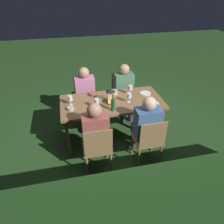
{
  "coord_description": "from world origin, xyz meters",
  "views": [
    {
      "loc": [
        0.69,
        3.09,
        2.59
      ],
      "look_at": [
        0.0,
        0.0,
        0.53
      ],
      "focal_mm": 33.63,
      "sensor_mm": 36.0,
      "label": 1
    }
  ],
  "objects": [
    {
      "name": "bowl_bread",
      "position": [
        -0.09,
        -0.27,
        0.78
      ],
      "size": [
        0.16,
        0.16,
        0.06
      ],
      "color": "#BCAD8E",
      "rests_on": "dining_table"
    },
    {
      "name": "wine_glass_a",
      "position": [
        0.29,
        0.16,
        0.87
      ],
      "size": [
        0.08,
        0.08,
        0.17
      ],
      "color": "silver",
      "rests_on": "dining_table"
    },
    {
      "name": "chair_side_left_a",
      "position": [
        -0.4,
        -0.81,
        0.49
      ],
      "size": [
        0.42,
        0.4,
        0.87
      ],
      "color": "#937047",
      "rests_on": "ground"
    },
    {
      "name": "dining_table",
      "position": [
        0.0,
        0.0,
        0.7
      ],
      "size": [
        1.78,
        0.84,
        0.75
      ],
      "color": "olive",
      "rests_on": "ground"
    },
    {
      "name": "green_bottle_on_table",
      "position": [
        0.05,
        0.29,
        0.86
      ],
      "size": [
        0.07,
        0.07,
        0.29
      ],
      "color": "#1E5B2D",
      "rests_on": "dining_table"
    },
    {
      "name": "person_in_rust",
      "position": [
        0.4,
        0.62,
        0.64
      ],
      "size": [
        0.38,
        0.47,
        1.15
      ],
      "color": "#9E4C47",
      "rests_on": "ground"
    },
    {
      "name": "chair_side_right_b",
      "position": [
        0.4,
        0.81,
        0.49
      ],
      "size": [
        0.42,
        0.4,
        0.87
      ],
      "color": "#937047",
      "rests_on": "ground"
    },
    {
      "name": "bowl_olives",
      "position": [
        0.72,
        0.12,
        0.78
      ],
      "size": [
        0.12,
        0.12,
        0.04
      ],
      "color": "#BCAD8E",
      "rests_on": "dining_table"
    },
    {
      "name": "person_in_blue",
      "position": [
        -0.4,
        0.62,
        0.64
      ],
      "size": [
        0.38,
        0.47,
        1.15
      ],
      "color": "#426699",
      "rests_on": "ground"
    },
    {
      "name": "bowl_dip",
      "position": [
        0.18,
        -0.09,
        0.78
      ],
      "size": [
        0.15,
        0.15,
        0.05
      ],
      "color": "#BCAD8E",
      "rests_on": "dining_table"
    },
    {
      "name": "chair_side_left_b",
      "position": [
        0.4,
        -0.81,
        0.49
      ],
      "size": [
        0.42,
        0.4,
        0.87
      ],
      "color": "#937047",
      "rests_on": "ground"
    },
    {
      "name": "chair_side_right_a",
      "position": [
        -0.4,
        0.81,
        0.49
      ],
      "size": [
        0.42,
        0.4,
        0.87
      ],
      "color": "#937047",
      "rests_on": "ground"
    },
    {
      "name": "person_in_pink",
      "position": [
        0.4,
        -0.62,
        0.64
      ],
      "size": [
        0.38,
        0.47,
        1.15
      ],
      "color": "#C675A3",
      "rests_on": "ground"
    },
    {
      "name": "plate_a",
      "position": [
        -0.66,
        0.25,
        0.76
      ],
      "size": [
        0.22,
        0.22,
        0.01
      ],
      "primitive_type": "cylinder",
      "color": "white",
      "rests_on": "dining_table"
    },
    {
      "name": "wine_glass_c",
      "position": [
        -0.39,
        -0.2,
        0.87
      ],
      "size": [
        0.08,
        0.08,
        0.17
      ],
      "color": "silver",
      "rests_on": "dining_table"
    },
    {
      "name": "plate_b",
      "position": [
        -0.66,
        -0.14,
        0.76
      ],
      "size": [
        0.2,
        0.2,
        0.01
      ],
      "primitive_type": "cylinder",
      "color": "white",
      "rests_on": "dining_table"
    },
    {
      "name": "lantern_centerpiece",
      "position": [
        0.04,
        0.05,
        0.9
      ],
      "size": [
        0.15,
        0.15,
        0.27
      ],
      "color": "black",
      "rests_on": "dining_table"
    },
    {
      "name": "ground_plane",
      "position": [
        0.0,
        0.0,
        0.0
      ],
      "size": [
        16.0,
        16.0,
        0.0
      ],
      "primitive_type": "plane",
      "color": "#26471E"
    },
    {
      "name": "bowl_salad",
      "position": [
        0.29,
        -0.29,
        0.78
      ],
      "size": [
        0.14,
        0.14,
        0.05
      ],
      "color": "#9E5138",
      "rests_on": "dining_table"
    },
    {
      "name": "wine_glass_b",
      "position": [
        0.71,
        -0.04,
        0.87
      ],
      "size": [
        0.08,
        0.08,
        0.17
      ],
      "color": "silver",
      "rests_on": "dining_table"
    },
    {
      "name": "person_in_green",
      "position": [
        -0.4,
        -0.62,
        0.64
      ],
      "size": [
        0.38,
        0.47,
        1.15
      ],
      "color": "#4C7A5B",
      "rests_on": "ground"
    },
    {
      "name": "wine_glass_d",
      "position": [
        -0.28,
        0.09,
        0.87
      ],
      "size": [
        0.08,
        0.08,
        0.17
      ],
      "color": "silver",
      "rests_on": "dining_table"
    }
  ]
}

